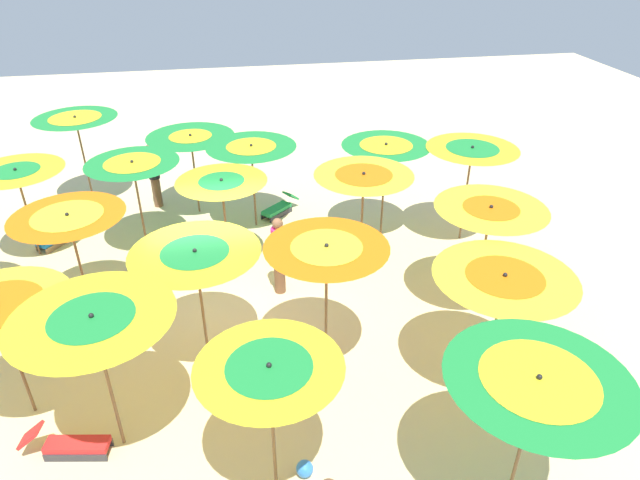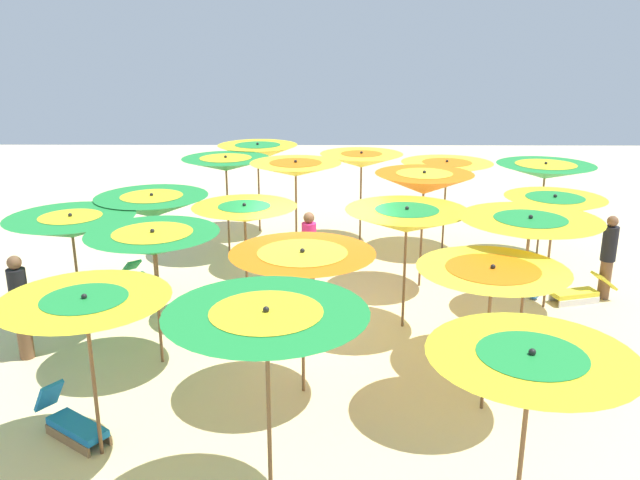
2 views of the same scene
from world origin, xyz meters
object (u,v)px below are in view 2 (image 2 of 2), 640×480
(beach_umbrella_13, at_px, (296,169))
(beach_umbrella_14, at_px, (361,160))
(beach_umbrella_0, at_px, (530,370))
(beach_umbrella_7, at_px, (407,221))
(beach_ball, at_px, (534,293))
(beach_umbrella_3, at_px, (554,207))
(beachgoer_2, at_px, (20,305))
(beach_umbrella_8, at_px, (424,183))
(beach_umbrella_9, at_px, (447,169))
(lounger_3, at_px, (536,370))
(beach_umbrella_10, at_px, (86,311))
(beachgoer_1, at_px, (309,252))
(beach_umbrella_5, at_px, (267,325))
(lounger_1, at_px, (73,423))
(beach_umbrella_19, at_px, (258,152))
(lounger_2, at_px, (143,279))
(lounger_0, at_px, (580,292))
(beachgoer_0, at_px, (608,256))
(beach_umbrella_2, at_px, (530,229))
(beach_umbrella_4, at_px, (545,171))
(beach_umbrella_6, at_px, (302,264))
(beach_umbrella_16, at_px, (71,227))
(beach_umbrella_17, at_px, (152,206))
(beach_umbrella_11, at_px, (153,243))
(beach_umbrella_1, at_px, (492,280))
(beach_umbrella_12, at_px, (245,214))

(beach_umbrella_13, height_order, beach_umbrella_14, beach_umbrella_13)
(beach_umbrella_0, relative_size, beach_umbrella_7, 1.04)
(beach_umbrella_13, height_order, beach_ball, beach_umbrella_13)
(beach_umbrella_3, relative_size, beach_umbrella_13, 0.92)
(beachgoer_2, bearing_deg, beach_umbrella_8, 147.03)
(beach_umbrella_13, bearing_deg, beach_umbrella_9, 20.24)
(beach_umbrella_9, height_order, lounger_3, beach_umbrella_9)
(beach_umbrella_10, bearing_deg, beachgoer_1, 65.11)
(beach_umbrella_5, distance_m, lounger_1, 3.70)
(beach_umbrella_3, distance_m, beach_umbrella_19, 8.17)
(lounger_2, xyz_separation_m, beach_ball, (8.20, -0.56, -0.07))
(beach_umbrella_5, xyz_separation_m, beach_umbrella_9, (3.59, 9.68, -0.21))
(lounger_0, height_order, beach_ball, lounger_0)
(beachgoer_2, bearing_deg, beach_umbrella_7, 132.69)
(beach_umbrella_7, xyz_separation_m, lounger_2, (-5.35, 1.93, -1.85))
(beach_umbrella_0, xyz_separation_m, beach_umbrella_8, (0.11, 7.84, 0.08))
(beachgoer_0, distance_m, beach_ball, 1.66)
(lounger_2, height_order, beach_ball, lounger_2)
(beach_umbrella_2, bearing_deg, lounger_3, -84.33)
(beach_umbrella_4, distance_m, beach_umbrella_6, 8.48)
(beach_umbrella_14, height_order, beach_umbrella_16, beach_umbrella_14)
(beach_umbrella_5, height_order, beachgoer_0, beach_umbrella_5)
(beach_umbrella_4, relative_size, lounger_1, 1.96)
(beach_umbrella_10, xyz_separation_m, beach_ball, (7.18, 5.33, -1.87))
(lounger_0, distance_m, beachgoer_2, 10.52)
(beachgoer_1, bearing_deg, beach_umbrella_17, -142.25)
(beach_umbrella_17, height_order, lounger_3, beach_umbrella_17)
(beach_umbrella_9, bearing_deg, beach_umbrella_4, -16.70)
(beachgoer_0, relative_size, beachgoer_1, 0.99)
(beach_umbrella_7, distance_m, beachgoer_0, 4.66)
(beach_umbrella_11, height_order, beach_umbrella_13, beach_umbrella_13)
(beach_umbrella_5, height_order, beach_umbrella_10, beach_umbrella_5)
(beachgoer_2, bearing_deg, beachgoer_1, 152.67)
(beach_umbrella_9, distance_m, lounger_2, 7.67)
(beach_umbrella_1, height_order, beach_umbrella_2, beach_umbrella_2)
(beach_umbrella_14, height_order, lounger_3, beach_umbrella_14)
(beach_umbrella_8, bearing_deg, beach_umbrella_16, -160.52)
(beachgoer_1, bearing_deg, beach_umbrella_10, -82.25)
(beach_umbrella_4, height_order, beach_ball, beach_umbrella_4)
(lounger_3, bearing_deg, beach_umbrella_14, 27.54)
(beach_umbrella_0, height_order, beach_umbrella_19, beach_umbrella_19)
(beach_umbrella_3, xyz_separation_m, beach_umbrella_12, (-5.86, -0.43, -0.04))
(beach_umbrella_3, xyz_separation_m, beachgoer_0, (1.37, 0.49, -1.15))
(beach_umbrella_5, distance_m, beach_umbrella_10, 2.49)
(beach_umbrella_4, height_order, beach_umbrella_16, beach_umbrella_4)
(beach_umbrella_14, distance_m, beach_umbrella_16, 7.82)
(beach_umbrella_7, xyz_separation_m, beach_ball, (2.84, 1.37, -1.92))
(beach_umbrella_2, distance_m, lounger_1, 7.30)
(lounger_1, bearing_deg, lounger_3, 48.74)
(beach_umbrella_1, height_order, beachgoer_2, beach_umbrella_1)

